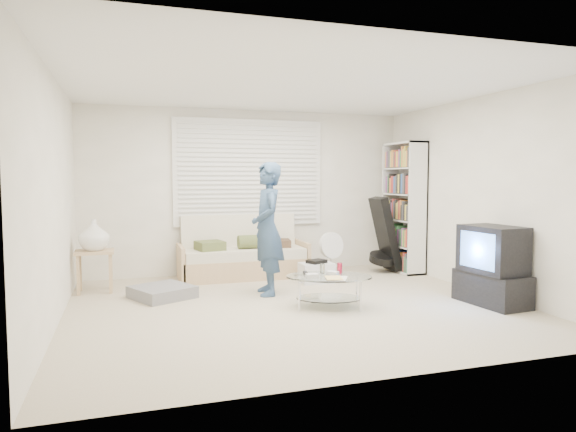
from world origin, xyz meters
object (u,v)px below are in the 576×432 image
object	(u,v)px
bookshelf	(403,207)
coffee_table	(329,282)
tv_unit	(492,266)
futon_sofa	(243,257)

from	to	relation	value
bookshelf	coffee_table	xyz separation A→B (m)	(-1.97, -1.76, -0.72)
tv_unit	bookshelf	bearing A→B (deg)	86.77
futon_sofa	tv_unit	size ratio (longest dim) A/B	2.04
bookshelf	tv_unit	bearing A→B (deg)	-93.23
coffee_table	tv_unit	bearing A→B (deg)	-13.69
futon_sofa	coffee_table	bearing A→B (deg)	-75.37
bookshelf	coffee_table	distance (m)	2.74
bookshelf	coffee_table	world-z (taller)	bookshelf
bookshelf	coffee_table	bearing A→B (deg)	-138.22
bookshelf	tv_unit	world-z (taller)	bookshelf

